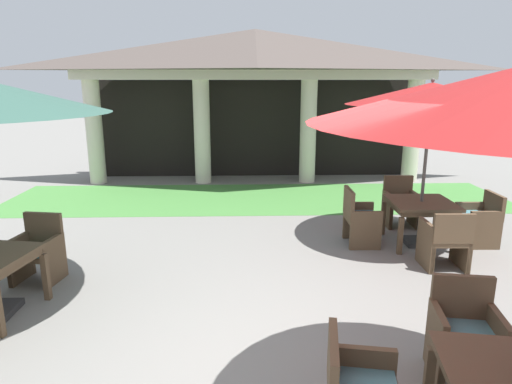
{
  "coord_description": "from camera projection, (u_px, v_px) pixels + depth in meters",
  "views": [
    {
      "loc": [
        -0.34,
        -3.33,
        2.6
      ],
      "look_at": [
        -0.17,
        2.11,
        1.24
      ],
      "focal_mm": 31.11,
      "sensor_mm": 36.0,
      "label": 1
    }
  ],
  "objects": [
    {
      "name": "patio_chair_mid_right_north",
      "position": [
        38.0,
        252.0,
        5.89
      ],
      "size": [
        0.62,
        0.59,
        0.89
      ],
      "rotation": [
        0.0,
        0.0,
        -3.31
      ],
      "color": "brown",
      "rests_on": "ground"
    },
    {
      "name": "patio_chair_mid_left_west",
      "position": [
        360.0,
        219.0,
        7.23
      ],
      "size": [
        0.52,
        0.62,
        0.93
      ],
      "rotation": [
        0.0,
        0.0,
        -1.59
      ],
      "color": "brown",
      "rests_on": "ground"
    },
    {
      "name": "patio_chair_mid_left_east",
      "position": [
        480.0,
        220.0,
        7.25
      ],
      "size": [
        0.54,
        0.61,
        0.85
      ],
      "rotation": [
        0.0,
        0.0,
        1.55
      ],
      "color": "brown",
      "rests_on": "ground"
    },
    {
      "name": "patio_umbrella_mid_left",
      "position": [
        432.0,
        95.0,
        6.76
      ],
      "size": [
        2.61,
        2.61,
        2.65
      ],
      "color": "#2D2D2D",
      "rests_on": "ground"
    },
    {
      "name": "background_pavilion",
      "position": [
        255.0,
        67.0,
        11.23
      ],
      "size": [
        9.48,
        2.48,
        3.86
      ],
      "color": "beige",
      "rests_on": "ground"
    },
    {
      "name": "patio_table_mid_left",
      "position": [
        421.0,
        207.0,
        7.19
      ],
      "size": [
        1.02,
        1.02,
        0.72
      ],
      "rotation": [
        0.0,
        0.0,
        -0.02
      ],
      "color": "brown",
      "rests_on": "ground"
    },
    {
      "name": "patio_chair_near_foreground_north",
      "position": [
        465.0,
        336.0,
        3.95
      ],
      "size": [
        0.64,
        0.62,
        0.89
      ],
      "rotation": [
        0.0,
        0.0,
        -3.32
      ],
      "color": "brown",
      "rests_on": "ground"
    },
    {
      "name": "patio_chair_mid_left_south",
      "position": [
        445.0,
        240.0,
        6.29
      ],
      "size": [
        0.59,
        0.58,
        0.87
      ],
      "rotation": [
        0.0,
        0.0,
        -0.02
      ],
      "color": "brown",
      "rests_on": "ground"
    },
    {
      "name": "patio_chair_mid_left_north",
      "position": [
        400.0,
        204.0,
        8.2
      ],
      "size": [
        0.57,
        0.55,
        0.9
      ],
      "rotation": [
        0.0,
        0.0,
        -3.16
      ],
      "color": "brown",
      "rests_on": "ground"
    },
    {
      "name": "lawn_strip",
      "position": [
        257.0,
        198.0,
        10.18
      ],
      "size": [
        11.28,
        2.78,
        0.01
      ],
      "primitive_type": "cube",
      "color": "#47843D",
      "rests_on": "ground"
    }
  ]
}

